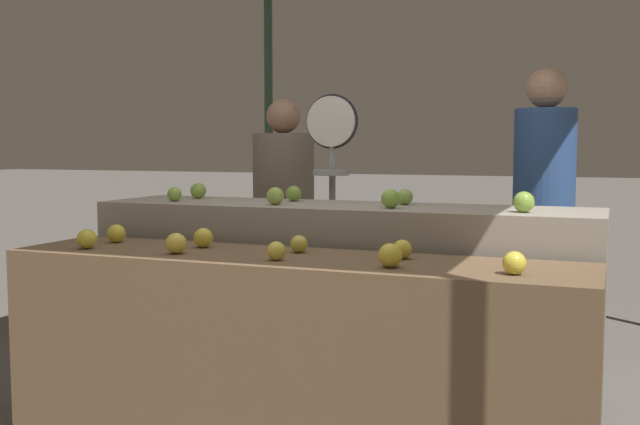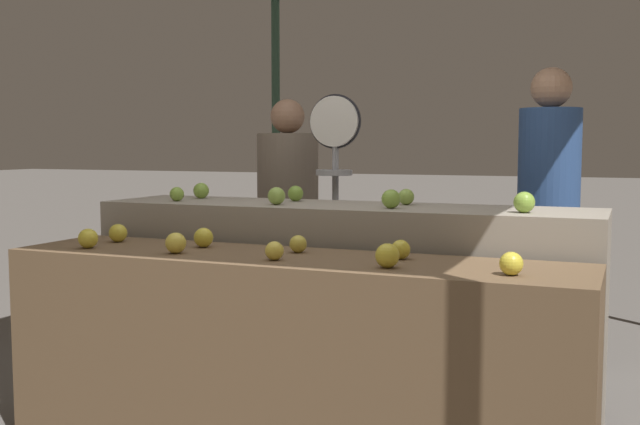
# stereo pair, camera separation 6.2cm
# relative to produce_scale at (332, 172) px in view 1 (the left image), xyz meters

# --- Properties ---
(display_counter_front) EXTENTS (2.35, 0.55, 0.85)m
(display_counter_front) POSITION_rel_produce_scale_xyz_m (0.25, -1.13, -0.72)
(display_counter_front) COLOR brown
(display_counter_front) RESTS_ON ground_plane
(display_counter_back) EXTENTS (2.35, 0.55, 1.02)m
(display_counter_back) POSITION_rel_produce_scale_xyz_m (0.25, -0.53, -0.64)
(display_counter_back) COLOR gray
(display_counter_back) RESTS_ON ground_plane
(apple_front_0) EXTENTS (0.08, 0.08, 0.08)m
(apple_front_0) POSITION_rel_produce_scale_xyz_m (-0.64, -1.25, -0.25)
(apple_front_0) COLOR gold
(apple_front_0) RESTS_ON display_counter_front
(apple_front_1) EXTENTS (0.09, 0.09, 0.09)m
(apple_front_1) POSITION_rel_produce_scale_xyz_m (-0.20, -1.24, -0.25)
(apple_front_1) COLOR yellow
(apple_front_1) RESTS_ON display_counter_front
(apple_front_2) EXTENTS (0.07, 0.07, 0.07)m
(apple_front_2) POSITION_rel_produce_scale_xyz_m (0.25, -1.25, -0.26)
(apple_front_2) COLOR yellow
(apple_front_2) RESTS_ON display_counter_front
(apple_front_3) EXTENTS (0.09, 0.09, 0.09)m
(apple_front_3) POSITION_rel_produce_scale_xyz_m (0.70, -1.25, -0.25)
(apple_front_3) COLOR gold
(apple_front_3) RESTS_ON display_counter_front
(apple_front_4) EXTENTS (0.08, 0.08, 0.08)m
(apple_front_4) POSITION_rel_produce_scale_xyz_m (1.13, -1.24, -0.25)
(apple_front_4) COLOR gold
(apple_front_4) RESTS_ON display_counter_front
(apple_front_5) EXTENTS (0.08, 0.08, 0.08)m
(apple_front_5) POSITION_rel_produce_scale_xyz_m (-0.65, -1.04, -0.25)
(apple_front_5) COLOR gold
(apple_front_5) RESTS_ON display_counter_front
(apple_front_6) EXTENTS (0.08, 0.08, 0.08)m
(apple_front_6) POSITION_rel_produce_scale_xyz_m (-0.20, -1.03, -0.25)
(apple_front_6) COLOR gold
(apple_front_6) RESTS_ON display_counter_front
(apple_front_7) EXTENTS (0.07, 0.07, 0.07)m
(apple_front_7) POSITION_rel_produce_scale_xyz_m (0.25, -1.03, -0.26)
(apple_front_7) COLOR gold
(apple_front_7) RESTS_ON display_counter_front
(apple_front_8) EXTENTS (0.08, 0.08, 0.08)m
(apple_front_8) POSITION_rel_produce_scale_xyz_m (0.68, -1.04, -0.26)
(apple_front_8) COLOR gold
(apple_front_8) RESTS_ON display_counter_front
(apple_back_0) EXTENTS (0.07, 0.07, 0.07)m
(apple_back_0) POSITION_rel_produce_scale_xyz_m (-0.59, -0.64, -0.10)
(apple_back_0) COLOR #84AD3D
(apple_back_0) RESTS_ON display_counter_back
(apple_back_1) EXTENTS (0.08, 0.08, 0.08)m
(apple_back_1) POSITION_rel_produce_scale_xyz_m (-0.03, -0.65, -0.09)
(apple_back_1) COLOR #8EB247
(apple_back_1) RESTS_ON display_counter_back
(apple_back_2) EXTENTS (0.08, 0.08, 0.08)m
(apple_back_2) POSITION_rel_produce_scale_xyz_m (0.52, -0.64, -0.09)
(apple_back_2) COLOR #84AD3D
(apple_back_2) RESTS_ON display_counter_back
(apple_back_3) EXTENTS (0.09, 0.09, 0.09)m
(apple_back_3) POSITION_rel_produce_scale_xyz_m (1.09, -0.64, -0.09)
(apple_back_3) COLOR #84AD3D
(apple_back_3) RESTS_ON display_counter_back
(apple_back_4) EXTENTS (0.08, 0.08, 0.08)m
(apple_back_4) POSITION_rel_produce_scale_xyz_m (-0.58, -0.43, -0.09)
(apple_back_4) COLOR #84AD3D
(apple_back_4) RESTS_ON display_counter_back
(apple_back_5) EXTENTS (0.08, 0.08, 0.08)m
(apple_back_5) POSITION_rel_produce_scale_xyz_m (-0.04, -0.42, -0.09)
(apple_back_5) COLOR #7AA338
(apple_back_5) RESTS_ON display_counter_back
(apple_back_6) EXTENTS (0.08, 0.08, 0.08)m
(apple_back_6) POSITION_rel_produce_scale_xyz_m (0.53, -0.43, -0.10)
(apple_back_6) COLOR #8EB247
(apple_back_6) RESTS_ON display_counter_back
(produce_scale) EXTENTS (0.30, 0.20, 1.57)m
(produce_scale) POSITION_rel_produce_scale_xyz_m (0.00, 0.00, 0.00)
(produce_scale) COLOR #99999E
(produce_scale) RESTS_ON ground_plane
(person_vendor_at_scale) EXTENTS (0.41, 0.41, 1.57)m
(person_vendor_at_scale) POSITION_rel_produce_scale_xyz_m (-0.43, 0.31, -0.25)
(person_vendor_at_scale) COLOR #2D2D38
(person_vendor_at_scale) RESTS_ON ground_plane
(person_customer_left) EXTENTS (0.41, 0.41, 1.73)m
(person_customer_left) POSITION_rel_produce_scale_xyz_m (1.07, 0.58, -0.15)
(person_customer_left) COLOR #2D2D38
(person_customer_left) RESTS_ON ground_plane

